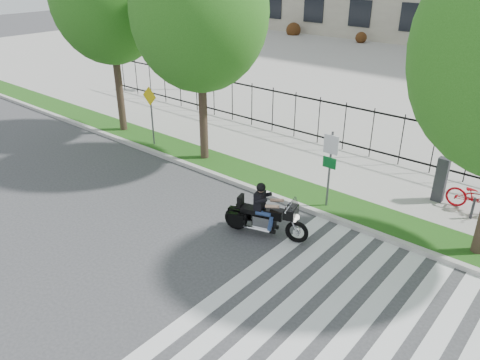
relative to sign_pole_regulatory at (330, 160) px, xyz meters
The scene contains 12 objects.
ground 5.27m from the sign_pole_regulatory, 113.02° to the right, with size 120.00×120.00×0.00m, color #39393B.
curb 2.60m from the sign_pole_regulatory, 166.17° to the right, with size 60.00×0.20×0.15m, color #B1AEA6.
grass_verge 2.59m from the sign_pole_regulatory, 169.20° to the left, with size 60.00×1.50×0.15m, color #1A4A12.
sidewalk 3.85m from the sign_pole_regulatory, 124.12° to the left, with size 60.00×3.50×0.15m, color #A7A39C.
plaza 20.58m from the sign_pole_regulatory, 95.44° to the left, with size 80.00×34.00×0.10m, color #A7A39C.
crosswalk_stripes 5.68m from the sign_pole_regulatory, 57.83° to the right, with size 5.70×8.00×0.01m, color silver, non-canonical shape.
iron_fence 5.05m from the sign_pole_regulatory, 112.83° to the left, with size 30.00×0.06×2.00m, color black, non-canonical shape.
lamp_post_left 15.86m from the sign_pole_regulatory, 151.98° to the left, with size 1.06×0.70×4.25m.
street_tree_1 6.96m from the sign_pole_regulatory, behind, with size 4.92×4.92×8.34m.
sign_pole_regulatory is the anchor object (origin of this frame).
sign_pole_warning 8.38m from the sign_pole_regulatory, behind, with size 0.78×0.09×2.49m.
motorcycle_rider 2.77m from the sign_pole_regulatory, 103.42° to the right, with size 2.53×1.17×2.00m.
Camera 1 is at (8.27, -7.33, 7.43)m, focal length 35.00 mm.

